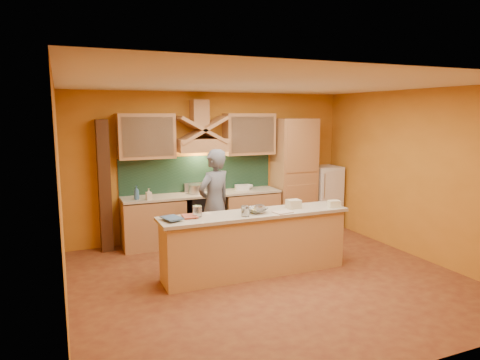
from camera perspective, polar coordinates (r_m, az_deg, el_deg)
name	(u,v)px	position (r m, az deg, el deg)	size (l,w,h in m)	color
floor	(270,279)	(6.45, 3.99, -13.02)	(5.50, 5.00, 0.01)	brown
ceiling	(272,84)	(5.99, 4.28, 12.66)	(5.50, 5.00, 0.01)	white
wall_back	(213,165)	(8.35, -3.67, 1.97)	(5.50, 0.02, 2.80)	orange
wall_front	(399,228)	(4.05, 20.47, -6.05)	(5.50, 0.02, 2.80)	orange
wall_left	(61,200)	(5.42, -22.78, -2.49)	(0.02, 5.00, 2.80)	orange
wall_right	(418,174)	(7.70, 22.69, 0.71)	(0.02, 5.00, 2.80)	orange
base_cabinet_left	(153,224)	(7.92, -11.49, -5.72)	(1.10, 0.60, 0.86)	tan
base_cabinet_right	(249,214)	(8.48, 1.23, -4.56)	(1.10, 0.60, 0.86)	tan
counter_top	(203,194)	(8.05, -4.95, -1.90)	(3.00, 0.62, 0.04)	#BDB4A0
stove	(203,218)	(8.14, -4.91, -5.02)	(0.60, 0.58, 0.90)	black
backsplash	(198,174)	(8.26, -5.59, 0.83)	(3.00, 0.03, 0.70)	#173326
range_hood	(202,145)	(7.97, -5.15, 4.66)	(0.92, 0.50, 0.24)	tan
hood_chimney	(199,113)	(8.05, -5.43, 8.83)	(0.30, 0.30, 0.50)	tan
upper_cabinet_left	(146,136)	(7.79, -12.40, 5.72)	(1.00, 0.35, 0.80)	tan
upper_cabinet_right	(249,134)	(8.39, 1.23, 6.14)	(1.00, 0.35, 0.80)	tan
pantry_column	(294,175)	(8.79, 7.20, 0.63)	(0.80, 0.60, 2.30)	tan
fridge	(324,197)	(9.27, 11.16, -2.18)	(0.58, 0.60, 1.30)	white
trim_column_left	(104,186)	(7.81, -17.64, -0.77)	(0.20, 0.30, 2.30)	#472816
island_body	(255,245)	(6.51, 2.03, -8.67)	(2.80, 0.55, 0.88)	tan
island_top	(255,214)	(6.38, 2.06, -4.56)	(2.90, 0.62, 0.05)	#BDB4A0
person	(214,204)	(7.15, -3.43, -3.16)	(0.67, 0.44, 1.82)	slate
pot_large	(196,190)	(8.01, -5.95, -1.33)	(0.26, 0.26, 0.18)	silver
pot_small	(212,189)	(8.17, -3.79, -1.20)	(0.20, 0.20, 0.15)	#B1B2B8
soap_bottle_a	(149,194)	(7.55, -12.07, -1.86)	(0.09, 0.09, 0.20)	silver
soap_bottle_b	(136,193)	(7.62, -13.64, -1.66)	(0.09, 0.09, 0.24)	#356394
bowl_back	(247,187)	(8.45, 0.89, -0.94)	(0.25, 0.25, 0.08)	white
dish_rack	(242,187)	(8.38, 0.25, -0.98)	(0.26, 0.20, 0.09)	white
book_lower	(183,217)	(6.10, -7.66, -4.90)	(0.20, 0.27, 0.03)	#B45340
book_upper	(164,219)	(5.92, -10.04, -5.19)	(0.23, 0.31, 0.02)	#3C5A84
jar_large	(197,211)	(6.12, -5.71, -4.18)	(0.13, 0.13, 0.16)	silver
jar_small	(245,211)	(6.12, 0.70, -4.19)	(0.12, 0.12, 0.15)	silver
kitchen_scale	(259,210)	(6.33, 2.57, -3.97)	(0.12, 0.12, 0.10)	silver
mixing_bowl	(256,210)	(6.34, 2.15, -4.05)	(0.32, 0.32, 0.08)	white
cloth	(283,212)	(6.38, 5.72, -4.28)	(0.27, 0.20, 0.02)	beige
grocery_bag_a	(294,204)	(6.69, 7.15, -3.20)	(0.20, 0.16, 0.13)	beige
grocery_bag_b	(334,204)	(6.87, 12.42, -3.12)	(0.17, 0.14, 0.11)	beige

